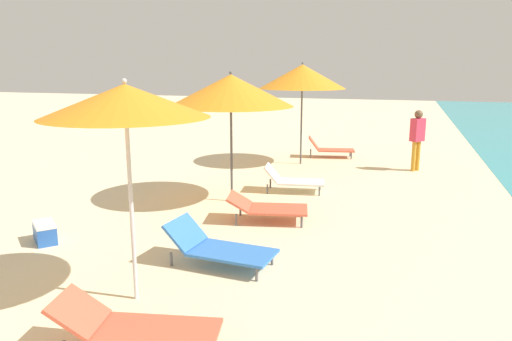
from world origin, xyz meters
name	(u,v)px	position (x,y,z in m)	size (l,w,h in m)	color
umbrella_second	(125,101)	(0.32, 4.60, 2.39)	(1.90, 1.90, 2.64)	silver
lounger_second_shoreside	(218,247)	(0.91, 5.84, 0.27)	(1.58, 0.82, 0.60)	blue
lounger_second_inland	(134,326)	(0.90, 3.58, 0.29)	(1.69, 0.86, 0.57)	#D8593F
umbrella_third	(231,90)	(-0.01, 9.02, 2.28)	(2.52, 2.52, 2.65)	#4C4C51
lounger_third_shoreside	(292,179)	(1.03, 10.11, 0.28)	(1.39, 0.80, 0.60)	white
lounger_third_inland	(267,207)	(1.04, 7.92, 0.27)	(1.54, 0.96, 0.49)	#D8593F
umbrella_farthest	(302,77)	(0.58, 13.23, 2.45)	(2.40, 2.40, 2.84)	#4C4C51
lounger_farthest_shoreside	(329,148)	(1.21, 14.46, 0.28)	(1.46, 0.80, 0.63)	#D8593F
person_walking_near	(417,134)	(3.69, 13.20, 0.98)	(0.40, 0.42, 1.62)	orange
cooler_box	(45,232)	(-2.07, 5.88, 0.17)	(0.59, 0.57, 0.33)	#2659B2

